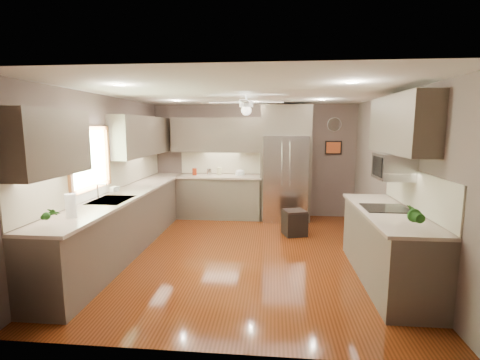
% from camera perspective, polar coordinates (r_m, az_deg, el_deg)
% --- Properties ---
extents(floor, '(5.00, 5.00, 0.00)m').
position_cam_1_polar(floor, '(5.68, 0.74, -11.91)').
color(floor, '#461C09').
rests_on(floor, ground).
extents(ceiling, '(5.00, 5.00, 0.00)m').
position_cam_1_polar(ceiling, '(5.34, 0.80, 14.08)').
color(ceiling, white).
rests_on(ceiling, ground).
extents(wall_back, '(4.50, 0.00, 4.50)m').
position_cam_1_polar(wall_back, '(7.85, 2.24, 3.22)').
color(wall_back, brown).
rests_on(wall_back, ground).
extents(wall_front, '(4.50, 0.00, 4.50)m').
position_cam_1_polar(wall_front, '(2.93, -3.19, -6.15)').
color(wall_front, brown).
rests_on(wall_front, ground).
extents(wall_left, '(0.00, 5.00, 5.00)m').
position_cam_1_polar(wall_left, '(5.98, -21.25, 0.91)').
color(wall_left, brown).
rests_on(wall_left, ground).
extents(wall_right, '(0.00, 5.00, 5.00)m').
position_cam_1_polar(wall_right, '(5.65, 24.14, 0.32)').
color(wall_right, brown).
rests_on(wall_right, ground).
extents(canister_a, '(0.12, 0.12, 0.15)m').
position_cam_1_polar(canister_a, '(7.74, -7.47, 1.37)').
color(canister_a, maroon).
rests_on(canister_a, back_run).
extents(canister_b, '(0.13, 0.13, 0.16)m').
position_cam_1_polar(canister_b, '(7.70, -5.07, 1.30)').
color(canister_b, silver).
rests_on(canister_b, back_run).
extents(canister_c, '(0.13, 0.13, 0.17)m').
position_cam_1_polar(canister_c, '(7.70, -3.42, 1.46)').
color(canister_c, '#BDBC8D').
rests_on(canister_c, back_run).
extents(soap_bottle, '(0.10, 0.10, 0.18)m').
position_cam_1_polar(soap_bottle, '(5.84, -19.85, -1.39)').
color(soap_bottle, white).
rests_on(soap_bottle, left_run).
extents(potted_plant_left, '(0.15, 0.11, 0.27)m').
position_cam_1_polar(potted_plant_left, '(4.25, -28.86, -4.95)').
color(potted_plant_left, '#205317').
rests_on(potted_plant_left, left_run).
extents(potted_plant_right, '(0.19, 0.16, 0.33)m').
position_cam_1_polar(potted_plant_right, '(4.03, 26.69, -5.10)').
color(potted_plant_right, '#205317').
rests_on(potted_plant_right, right_run).
extents(bowl, '(0.26, 0.26, 0.05)m').
position_cam_1_polar(bowl, '(7.64, -0.00, 0.93)').
color(bowl, '#BDBC8D').
rests_on(bowl, back_run).
extents(left_run, '(0.65, 4.70, 1.45)m').
position_cam_1_polar(left_run, '(6.14, -17.75, -6.02)').
color(left_run, brown).
rests_on(left_run, ground).
extents(back_run, '(1.85, 0.65, 1.45)m').
position_cam_1_polar(back_run, '(7.74, -3.29, -2.59)').
color(back_run, brown).
rests_on(back_run, ground).
extents(uppers, '(4.50, 4.70, 0.95)m').
position_cam_1_polar(uppers, '(6.12, -5.67, 7.47)').
color(uppers, brown).
rests_on(uppers, wall_left).
extents(window, '(0.05, 1.12, 0.92)m').
position_cam_1_polar(window, '(5.50, -23.47, 3.30)').
color(window, '#BFF2B2').
rests_on(window, wall_left).
extents(sink, '(0.50, 0.70, 0.32)m').
position_cam_1_polar(sink, '(5.46, -20.39, -3.40)').
color(sink, silver).
rests_on(sink, left_run).
extents(refrigerator, '(1.06, 0.75, 2.45)m').
position_cam_1_polar(refrigerator, '(7.50, 7.44, 2.43)').
color(refrigerator, silver).
rests_on(refrigerator, ground).
extents(right_run, '(0.70, 2.20, 1.45)m').
position_cam_1_polar(right_run, '(4.98, 23.01, -9.72)').
color(right_run, brown).
rests_on(right_run, ground).
extents(microwave, '(0.43, 0.55, 0.34)m').
position_cam_1_polar(microwave, '(5.04, 23.88, 2.04)').
color(microwave, silver).
rests_on(microwave, wall_right).
extents(ceiling_fan, '(1.18, 1.18, 0.32)m').
position_cam_1_polar(ceiling_fan, '(5.62, 1.04, 12.10)').
color(ceiling_fan, white).
rests_on(ceiling_fan, ceiling).
extents(recessed_lights, '(2.84, 3.14, 0.01)m').
position_cam_1_polar(recessed_lights, '(5.74, 0.71, 13.65)').
color(recessed_lights, white).
rests_on(recessed_lights, ceiling).
extents(wall_clock, '(0.30, 0.03, 0.30)m').
position_cam_1_polar(wall_clock, '(7.89, 15.21, 8.78)').
color(wall_clock, white).
rests_on(wall_clock, wall_back).
extents(framed_print, '(0.36, 0.03, 0.30)m').
position_cam_1_polar(framed_print, '(7.90, 15.07, 5.15)').
color(framed_print, black).
rests_on(framed_print, wall_back).
extents(stool, '(0.49, 0.49, 0.47)m').
position_cam_1_polar(stool, '(6.58, 8.93, -6.92)').
color(stool, black).
rests_on(stool, ground).
extents(paper_towel, '(0.12, 0.12, 0.31)m').
position_cam_1_polar(paper_towel, '(4.56, -26.01, -3.83)').
color(paper_towel, white).
rests_on(paper_towel, left_run).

